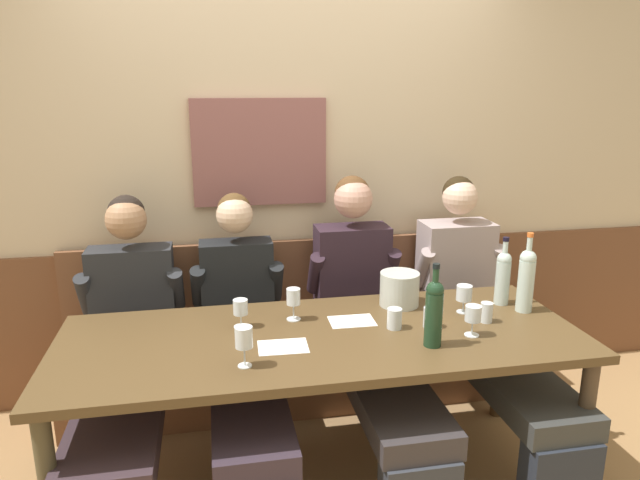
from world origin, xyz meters
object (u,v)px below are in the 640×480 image
(wall_bench, at_px, (298,356))
(person_left_seat, at_px, (368,319))
(ice_bucket, at_px, (399,289))
(water_tumbler_left, at_px, (486,312))
(person_right_seat, at_px, (480,312))
(wine_glass_mid_right, at_px, (473,314))
(water_tumbler_right, at_px, (394,318))
(wine_bottle_clear_water, at_px, (503,276))
(person_center_right_seat, at_px, (243,342))
(wine_glass_near_bucket, at_px, (464,294))
(wine_bottle_amber_mid, at_px, (434,311))
(water_tumbler_center, at_px, (430,317))
(wine_glass_center_front, at_px, (241,309))
(person_center_left_seat, at_px, (125,350))
(wine_glass_right_end, at_px, (293,299))
(wine_glass_mid_left, at_px, (244,339))
(wine_bottle_green_tall, at_px, (526,278))

(wall_bench, bearing_deg, person_left_seat, -50.14)
(person_left_seat, bearing_deg, ice_bucket, -33.28)
(water_tumbler_left, bearing_deg, person_right_seat, 66.31)
(wine_glass_mid_right, height_order, water_tumbler_right, wine_glass_mid_right)
(ice_bucket, bearing_deg, person_left_seat, 146.72)
(wine_bottle_clear_water, bearing_deg, water_tumbler_left, -131.88)
(person_center_right_seat, distance_m, person_left_seat, 0.65)
(wine_glass_near_bucket, bearing_deg, wine_glass_mid_right, -106.46)
(wine_bottle_amber_mid, distance_m, water_tumbler_center, 0.22)
(person_right_seat, bearing_deg, person_center_right_seat, -177.74)
(wine_glass_center_front, xyz_separation_m, water_tumbler_left, (1.12, -0.16, -0.04))
(person_center_right_seat, bearing_deg, wine_bottle_clear_water, -5.55)
(wall_bench, xyz_separation_m, person_center_left_seat, (-0.89, -0.42, 0.32))
(person_right_seat, xyz_separation_m, wine_glass_right_end, (-1.04, -0.18, 0.22))
(wine_glass_mid_left, distance_m, water_tumbler_right, 0.73)
(wall_bench, distance_m, person_right_seat, 1.07)
(wine_bottle_clear_water, relative_size, wine_glass_right_end, 2.26)
(ice_bucket, relative_size, wine_glass_right_end, 1.27)
(person_center_left_seat, height_order, ice_bucket, person_center_left_seat)
(person_center_left_seat, relative_size, water_tumbler_left, 14.26)
(wine_glass_mid_right, relative_size, water_tumbler_center, 1.46)
(person_center_left_seat, relative_size, person_left_seat, 1.00)
(wine_bottle_clear_water, bearing_deg, ice_bucket, 170.92)
(person_left_seat, xyz_separation_m, wine_bottle_green_tall, (0.70, -0.28, 0.27))
(person_left_seat, distance_m, wine_glass_center_front, 0.72)
(wine_glass_mid_left, relative_size, water_tumbler_left, 1.77)
(water_tumbler_center, bearing_deg, wine_glass_right_end, 161.07)
(water_tumbler_center, bearing_deg, person_left_seat, 115.58)
(wall_bench, relative_size, ice_bucket, 13.33)
(wine_glass_center_front, height_order, wine_glass_mid_left, wine_glass_mid_left)
(wall_bench, xyz_separation_m, wine_glass_mid_left, (-0.36, -0.98, 0.58))
(person_left_seat, relative_size, person_right_seat, 1.00)
(person_left_seat, relative_size, water_tumbler_right, 14.30)
(person_right_seat, height_order, wine_glass_center_front, person_right_seat)
(person_center_right_seat, distance_m, ice_bucket, 0.82)
(wall_bench, bearing_deg, wine_glass_center_front, -120.57)
(person_right_seat, relative_size, wine_glass_center_front, 10.24)
(wine_bottle_clear_water, height_order, water_tumbler_right, wine_bottle_clear_water)
(person_left_seat, height_order, person_right_seat, person_left_seat)
(water_tumbler_center, bearing_deg, person_right_seat, 40.74)
(wine_bottle_clear_water, height_order, water_tumbler_center, wine_bottle_clear_water)
(wine_bottle_green_tall, distance_m, wine_glass_near_bucket, 0.31)
(wine_glass_mid_right, bearing_deg, ice_bucket, 115.65)
(wine_bottle_clear_water, bearing_deg, person_right_seat, 95.02)
(wine_bottle_green_tall, height_order, water_tumbler_left, wine_bottle_green_tall)
(person_right_seat, height_order, wine_bottle_amber_mid, person_right_seat)
(wine_bottle_clear_water, bearing_deg, wine_glass_near_bucket, -163.01)
(wine_bottle_clear_water, relative_size, water_tumbler_center, 3.66)
(person_right_seat, height_order, ice_bucket, person_right_seat)
(wine_bottle_green_tall, distance_m, wine_bottle_clear_water, 0.13)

